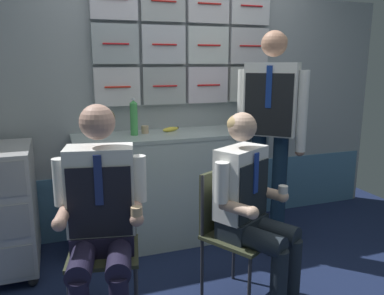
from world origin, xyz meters
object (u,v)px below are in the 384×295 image
(folding_chair_left, at_px, (104,232))
(paper_cup_blue, at_px, (145,129))
(crew_member_left, at_px, (101,211))
(snack_banana, at_px, (171,129))
(water_bottle_blue_cap, at_px, (134,118))
(crew_member_standing, at_px, (271,121))
(crew_member_right, at_px, (252,204))
(folding_chair_right, at_px, (230,220))
(service_trolley, at_px, (6,207))

(folding_chair_left, bearing_deg, paper_cup_blue, 63.28)
(crew_member_left, relative_size, snack_banana, 7.70)
(folding_chair_left, xyz_separation_m, water_bottle_blue_cap, (0.38, 0.90, 0.56))
(crew_member_standing, distance_m, water_bottle_blue_cap, 1.11)
(folding_chair_left, height_order, crew_member_left, crew_member_left)
(folding_chair_left, distance_m, paper_cup_blue, 1.16)
(folding_chair_left, relative_size, crew_member_right, 0.69)
(folding_chair_left, bearing_deg, folding_chair_right, -6.40)
(paper_cup_blue, bearing_deg, crew_member_standing, -30.34)
(folding_chair_right, height_order, snack_banana, snack_banana)
(paper_cup_blue, bearing_deg, crew_member_right, -71.65)
(service_trolley, bearing_deg, paper_cup_blue, 11.05)
(paper_cup_blue, bearing_deg, folding_chair_left, -116.72)
(crew_member_right, distance_m, paper_cup_blue, 1.29)
(water_bottle_blue_cap, bearing_deg, service_trolley, -170.78)
(crew_member_right, bearing_deg, folding_chair_right, 119.67)
(folding_chair_left, distance_m, crew_member_right, 0.92)
(service_trolley, relative_size, crew_member_standing, 0.54)
(service_trolley, relative_size, crew_member_right, 0.76)
(folding_chair_right, relative_size, snack_banana, 5.04)
(folding_chair_left, bearing_deg, water_bottle_blue_cap, 67.22)
(folding_chair_right, distance_m, crew_member_standing, 0.96)
(snack_banana, bearing_deg, water_bottle_blue_cap, -169.26)
(folding_chair_right, bearing_deg, crew_member_standing, 41.25)
(crew_member_right, xyz_separation_m, snack_banana, (-0.16, 1.20, 0.28))
(service_trolley, height_order, folding_chair_right, service_trolley)
(service_trolley, bearing_deg, water_bottle_blue_cap, 9.22)
(folding_chair_left, bearing_deg, service_trolley, 129.75)
(folding_chair_right, xyz_separation_m, snack_banana, (-0.08, 1.06, 0.43))
(folding_chair_left, xyz_separation_m, snack_banana, (0.71, 0.97, 0.43))
(crew_member_standing, xyz_separation_m, snack_banana, (-0.67, 0.54, -0.11))
(crew_member_right, relative_size, snack_banana, 7.28)
(paper_cup_blue, xyz_separation_m, snack_banana, (0.23, 0.01, -0.01))
(folding_chair_right, xyz_separation_m, paper_cup_blue, (-0.31, 1.05, 0.45))
(crew_member_left, bearing_deg, folding_chair_right, 4.61)
(service_trolley, distance_m, folding_chair_left, 0.97)
(crew_member_left, xyz_separation_m, water_bottle_blue_cap, (0.41, 1.06, 0.36))
(service_trolley, xyz_separation_m, water_bottle_blue_cap, (1.00, 0.16, 0.59))
(service_trolley, height_order, folding_chair_left, service_trolley)
(crew_member_left, bearing_deg, folding_chair_left, 78.99)
(crew_member_left, height_order, snack_banana, crew_member_left)
(folding_chair_right, distance_m, crew_member_right, 0.22)
(crew_member_right, xyz_separation_m, water_bottle_blue_cap, (-0.50, 1.14, 0.41))
(crew_member_left, distance_m, snack_banana, 1.37)
(crew_member_left, distance_m, water_bottle_blue_cap, 1.19)
(water_bottle_blue_cap, relative_size, paper_cup_blue, 4.77)
(crew_member_right, height_order, water_bottle_blue_cap, water_bottle_blue_cap)
(service_trolley, distance_m, crew_member_right, 1.79)
(folding_chair_right, height_order, crew_member_standing, crew_member_standing)
(service_trolley, relative_size, snack_banana, 5.56)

